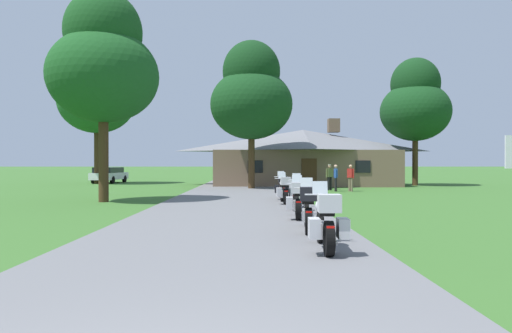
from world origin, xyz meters
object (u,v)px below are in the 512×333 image
Objects in this scene: parked_white_suv_far_left at (109,174)px; tree_left_near at (103,63)px; motorcycle_yellow_farthest_in_row at (282,187)px; motorcycle_white_nearest_to_camera at (326,223)px; motorcycle_white_fifth_in_row at (284,190)px; motorcycle_black_fourth_in_row at (296,194)px; motorcycle_white_third_in_row at (298,200)px; tree_left_far at (97,92)px; tree_by_lodge_front at (251,95)px; motorcycle_yellow_second_in_row at (308,209)px; tree_right_of_lodge at (415,103)px; bystander_olive_shirt_by_tree at (330,176)px; bystander_red_shirt_beside_signpost at (351,176)px; bystander_blue_shirt_near_lodge at (336,176)px.

tree_left_near is at bearing -68.59° from parked_white_suv_far_left.
motorcycle_white_nearest_to_camera is at bearing -89.70° from motorcycle_yellow_farthest_in_row.
motorcycle_black_fourth_in_row is at bearing -86.56° from motorcycle_white_fifth_in_row.
tree_left_far is (-14.68, 25.99, 7.25)m from motorcycle_white_third_in_row.
parked_white_suv_far_left is (-12.71, 10.28, -5.60)m from tree_by_lodge_front.
motorcycle_white_third_in_row is 1.00× the size of motorcycle_white_fifth_in_row.
tree_right_of_lodge reaches higher than motorcycle_yellow_second_in_row.
parked_white_suv_far_left reaches higher than motorcycle_black_fourth_in_row.
bystander_olive_shirt_by_tree is at bearing 82.42° from motorcycle_white_nearest_to_camera.
bystander_red_shirt_beside_signpost is 0.17× the size of tree_right_of_lodge.
motorcycle_white_third_in_row is 2.86m from motorcycle_black_fourth_in_row.
motorcycle_black_fourth_in_row is 2.49m from motorcycle_white_fifth_in_row.
bystander_blue_shirt_near_lodge is 1.00× the size of bystander_red_shirt_beside_signpost.
bystander_blue_shirt_near_lodge is 12.27m from tree_right_of_lodge.
tree_by_lodge_front is at bearing -38.35° from bystander_olive_shirt_by_tree.
bystander_red_shirt_beside_signpost is (4.76, 14.70, 0.32)m from motorcycle_white_third_in_row.
tree_left_far is (-14.65, 20.66, 7.25)m from motorcycle_white_fifth_in_row.
parked_white_suv_far_left is at bearing 119.94° from motorcycle_yellow_second_in_row.
tree_right_of_lodge is (26.23, -3.44, -1.38)m from tree_left_far.
motorcycle_white_fifth_in_row is at bearing 92.31° from motorcycle_white_nearest_to_camera.
motorcycle_black_fourth_in_row is 1.25× the size of bystander_blue_shirt_near_lodge.
tree_left_near is (-12.84, -7.79, 5.33)m from bystander_red_shirt_beside_signpost.
parked_white_suv_far_left is (0.57, 1.62, -7.08)m from tree_left_far.
parked_white_suv_far_left is at bearing 121.14° from motorcycle_white_third_in_row.
motorcycle_white_nearest_to_camera is 2.65m from motorcycle_yellow_second_in_row.
tree_left_far is at bearing 146.91° from tree_by_lodge_front.
motorcycle_white_third_in_row is at bearing -57.75° from parked_white_suv_far_left.
motorcycle_white_third_in_row and motorcycle_yellow_farthest_in_row have the same top height.
tree_left_far reaches higher than motorcycle_white_third_in_row.
motorcycle_yellow_farthest_in_row is 0.21× the size of tree_by_lodge_front.
motorcycle_white_fifth_in_row is 10.53m from bystander_red_shirt_beside_signpost.
tree_left_far reaches higher than parked_white_suv_far_left.
bystander_olive_shirt_by_tree is at bearing 66.57° from motorcycle_yellow_farthest_in_row.
tree_by_lodge_front is (-1.37, 12.01, 5.77)m from motorcycle_white_fifth_in_row.
tree_right_of_lodge is at bearing 148.46° from bystander_blue_shirt_near_lodge.
bystander_red_shirt_beside_signpost is 11.77m from tree_right_of_lodge.
bystander_red_shirt_beside_signpost reaches higher than motorcycle_yellow_farthest_in_row.
bystander_blue_shirt_near_lodge is at bearing -30.37° from parked_white_suv_far_left.
motorcycle_yellow_second_in_row is at bearing -114.62° from tree_right_of_lodge.
motorcycle_yellow_second_in_row is (-0.02, 2.65, 0.01)m from motorcycle_white_nearest_to_camera.
bystander_blue_shirt_near_lodge is (3.88, 9.45, 0.32)m from motorcycle_white_fifth_in_row.
tree_by_lodge_front is at bearing 57.32° from tree_left_near.
motorcycle_white_fifth_in_row is 0.21× the size of tree_right_of_lodge.
bystander_blue_shirt_near_lodge reaches higher than motorcycle_yellow_second_in_row.
bystander_olive_shirt_by_tree reaches higher than motorcycle_black_fourth_in_row.
tree_right_of_lodge is (7.70, 7.77, 5.55)m from bystander_blue_shirt_near_lodge.
motorcycle_yellow_farthest_in_row is at bearing -50.94° from tree_left_far.
tree_right_of_lodge is 2.12× the size of parked_white_suv_far_left.
tree_left_far is at bearing 123.31° from motorcycle_white_fifth_in_row.
motorcycle_black_fourth_in_row is 1.25× the size of bystander_red_shirt_beside_signpost.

